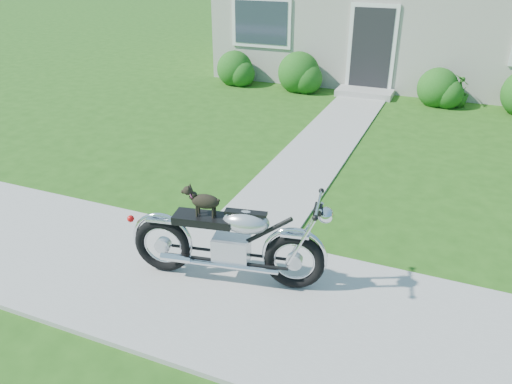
% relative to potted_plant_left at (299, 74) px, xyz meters
% --- Properties ---
extents(ground, '(80.00, 80.00, 0.00)m').
position_rel_potted_plant_left_xyz_m(ground, '(3.24, -8.55, -0.41)').
color(ground, '#235114').
rests_on(ground, ground).
extents(sidewalk, '(24.00, 2.20, 0.04)m').
position_rel_potted_plant_left_xyz_m(sidewalk, '(3.24, -8.55, -0.39)').
color(sidewalk, '#9E9B93').
rests_on(sidewalk, ground).
extents(walkway, '(1.20, 8.00, 0.03)m').
position_rel_potted_plant_left_xyz_m(walkway, '(1.74, -3.55, -0.40)').
color(walkway, '#9E9B93').
rests_on(walkway, ground).
extents(shrub_row, '(10.43, 1.09, 1.09)m').
position_rel_potted_plant_left_xyz_m(shrub_row, '(3.17, -0.05, 0.03)').
color(shrub_row, '#1E5616').
rests_on(shrub_row, ground).
extents(potted_plant_left, '(0.81, 0.88, 0.83)m').
position_rel_potted_plant_left_xyz_m(potted_plant_left, '(0.00, 0.00, 0.00)').
color(potted_plant_left, '#265015').
rests_on(potted_plant_left, ground).
extents(potted_plant_right, '(0.53, 0.53, 0.75)m').
position_rel_potted_plant_left_xyz_m(potted_plant_right, '(3.98, 0.00, -0.04)').
color(potted_plant_right, '#225A18').
rests_on(potted_plant_right, ground).
extents(motorcycle_with_dog, '(2.21, 0.72, 1.11)m').
position_rel_potted_plant_left_xyz_m(motorcycle_with_dog, '(1.99, -8.37, 0.12)').
color(motorcycle_with_dog, black).
rests_on(motorcycle_with_dog, sidewalk).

